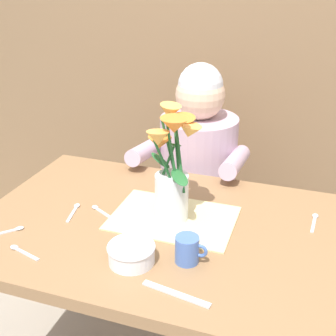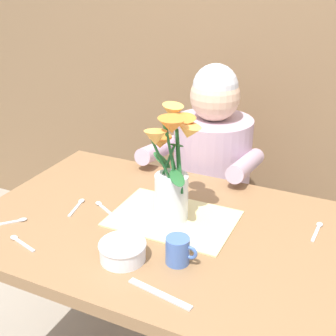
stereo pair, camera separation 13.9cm
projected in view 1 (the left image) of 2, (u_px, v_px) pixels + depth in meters
name	position (u px, v px, depth m)	size (l,w,h in m)	color
wood_panel_backdrop	(235.00, 21.00, 2.11)	(4.00, 0.10, 2.50)	brown
dining_table	(161.00, 250.00, 1.47)	(1.20, 0.80, 0.74)	olive
seated_person	(197.00, 188.00, 2.04)	(0.45, 0.47, 1.14)	#4C4C56
striped_placemat	(173.00, 218.00, 1.46)	(0.40, 0.28, 0.01)	beige
flower_vase	(172.00, 168.00, 1.38)	(0.20, 0.23, 0.37)	silver
ceramic_bowl	(131.00, 253.00, 1.24)	(0.14, 0.14, 0.06)	white
dinner_knife	(176.00, 294.00, 1.13)	(0.19, 0.02, 0.01)	silver
ceramic_mug	(188.00, 249.00, 1.24)	(0.09, 0.07, 0.08)	#476BB7
spoon_0	(20.00, 250.00, 1.29)	(0.12, 0.05, 0.01)	silver
spoon_1	(100.00, 210.00, 1.50)	(0.11, 0.07, 0.01)	silver
spoon_2	(75.00, 210.00, 1.51)	(0.04, 0.12, 0.01)	silver
spoon_3	(314.00, 220.00, 1.45)	(0.02, 0.12, 0.01)	silver
spoon_4	(11.00, 231.00, 1.39)	(0.09, 0.10, 0.01)	silver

